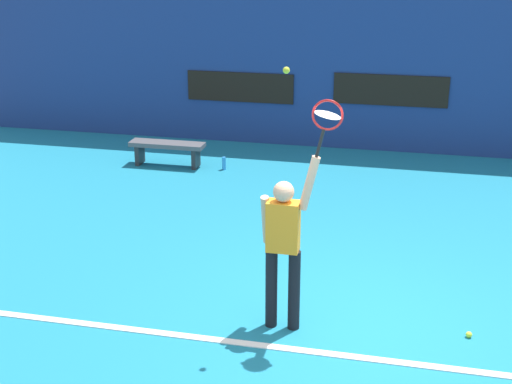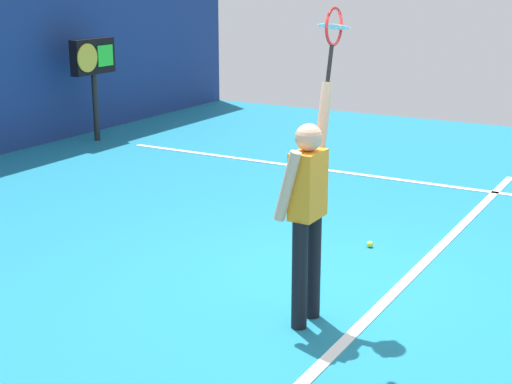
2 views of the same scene
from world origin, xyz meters
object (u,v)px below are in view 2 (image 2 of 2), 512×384
tennis_racket (334,31)px  tennis_player (307,207)px  spare_ball (370,244)px  scoreboard_clock (93,61)px

tennis_racket → tennis_player: bearing=179.4°
tennis_racket → spare_ball: (1.58, 0.22, -2.34)m
scoreboard_clock → tennis_player: bearing=-126.6°
tennis_racket → scoreboard_clock: tennis_racket is taller
tennis_player → tennis_racket: (0.41, -0.00, 1.37)m
tennis_racket → spare_ball: tennis_racket is taller
tennis_player → spare_ball: size_ratio=29.20×
scoreboard_clock → tennis_racket: bearing=-124.1°
tennis_player → spare_ball: tennis_player is taller
tennis_player → spare_ball: (1.99, 0.22, -0.98)m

